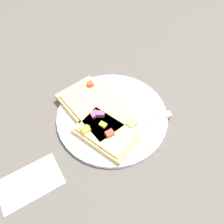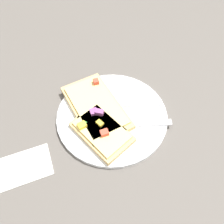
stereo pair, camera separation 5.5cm
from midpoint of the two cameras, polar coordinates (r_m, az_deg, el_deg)
The scene contains 8 objects.
ground_plane at distance 0.57m, azimuth 2.77°, elevation -1.47°, with size 4.00×4.00×0.00m, color #56514C.
plate at distance 0.57m, azimuth 2.79°, elevation -1.13°, with size 0.28×0.28×0.01m.
fork at distance 0.58m, azimuth 3.79°, elevation 1.63°, with size 0.21×0.09×0.01m.
knife at distance 0.55m, azimuth 8.52°, elevation -3.25°, with size 0.22×0.09×0.01m.
pizza_slice_main at distance 0.56m, azimuth -1.46°, elevation 1.24°, with size 0.14×0.22×0.03m.
pizza_slice_corner at distance 0.52m, azimuth 0.28°, elevation -5.28°, with size 0.14×0.17×0.03m.
crumb_scatter at distance 0.52m, azimuth 1.10°, elevation -6.99°, with size 0.08×0.13×0.01m.
napkin at distance 0.53m, azimuth -19.92°, elevation -13.76°, with size 0.13×0.08×0.01m.
Camera 2 is at (0.11, 0.30, 0.47)m, focal length 35.00 mm.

